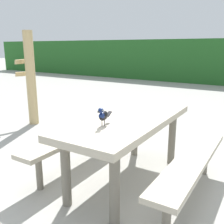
{
  "coord_description": "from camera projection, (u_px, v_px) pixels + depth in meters",
  "views": [
    {
      "loc": [
        1.06,
        -2.18,
        1.47
      ],
      "look_at": [
        -0.28,
        -0.08,
        0.84
      ],
      "focal_mm": 41.36,
      "sensor_mm": 36.0,
      "label": 1
    }
  ],
  "objects": [
    {
      "name": "ground_plane",
      "position": [
        139.0,
        192.0,
        2.69
      ],
      "size": [
        60.0,
        60.0,
        0.0
      ],
      "primitive_type": "plane",
      "color": "#A3A099"
    },
    {
      "name": "picnic_table_foreground",
      "position": [
        127.0,
        134.0,
        2.79
      ],
      "size": [
        1.7,
        1.81,
        0.74
      ],
      "color": "#B2A893",
      "rests_on": "ground"
    },
    {
      "name": "bird_grackle",
      "position": [
        103.0,
        115.0,
        2.44
      ],
      "size": [
        0.1,
        0.29,
        0.18
      ],
      "color": "black",
      "rests_on": "picnic_table_foreground"
    },
    {
      "name": "stalk_post_left_side",
      "position": [
        31.0,
        78.0,
        4.88
      ],
      "size": [
        0.4,
        0.47,
        1.76
      ],
      "color": "tan",
      "rests_on": "ground"
    }
  ]
}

